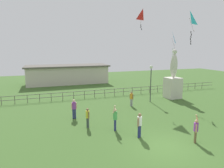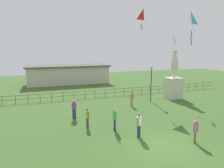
# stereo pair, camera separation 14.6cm
# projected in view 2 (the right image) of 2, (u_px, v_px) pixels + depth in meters

# --- Properties ---
(ground_plane) EXTENTS (80.00, 80.00, 0.00)m
(ground_plane) POSITION_uv_depth(u_px,v_px,m) (165.00, 147.00, 12.48)
(ground_plane) COLOR #3D6028
(statue_monument) EXTENTS (1.71, 1.71, 6.00)m
(statue_monument) POSITION_uv_depth(u_px,v_px,m) (174.00, 83.00, 24.61)
(statue_monument) COLOR beige
(statue_monument) RESTS_ON ground_plane
(lamppost) EXTENTS (0.36, 0.36, 4.25)m
(lamppost) POSITION_uv_depth(u_px,v_px,m) (151.00, 75.00, 22.54)
(lamppost) COLOR #38383D
(lamppost) RESTS_ON ground_plane
(person_0) EXTENTS (0.45, 0.35, 1.74)m
(person_0) POSITION_uv_depth(u_px,v_px,m) (139.00, 124.00, 13.65)
(person_0) COLOR navy
(person_0) RESTS_ON ground_plane
(person_1) EXTENTS (0.29, 0.46, 1.56)m
(person_1) POSITION_uv_depth(u_px,v_px,m) (87.00, 116.00, 15.41)
(person_1) COLOR #3F4C47
(person_1) RESTS_ON ground_plane
(person_2) EXTENTS (0.29, 0.43, 1.58)m
(person_2) POSITION_uv_depth(u_px,v_px,m) (132.00, 98.00, 21.22)
(person_2) COLOR #99999E
(person_2) RESTS_ON ground_plane
(person_3) EXTENTS (0.52, 0.32, 1.73)m
(person_3) POSITION_uv_depth(u_px,v_px,m) (74.00, 108.00, 17.41)
(person_3) COLOR navy
(person_3) RESTS_ON ground_plane
(person_4) EXTENTS (0.43, 0.43, 1.85)m
(person_4) POSITION_uv_depth(u_px,v_px,m) (195.00, 129.00, 12.85)
(person_4) COLOR brown
(person_4) RESTS_ON ground_plane
(person_5) EXTENTS (0.42, 0.49, 1.99)m
(person_5) POSITION_uv_depth(u_px,v_px,m) (115.00, 118.00, 14.86)
(person_5) COLOR navy
(person_5) RESTS_ON ground_plane
(kite_0) EXTENTS (0.83, 0.86, 2.86)m
(kite_0) POSITION_uv_depth(u_px,v_px,m) (172.00, 39.00, 21.92)
(kite_0) COLOR #198CD1
(kite_2) EXTENTS (1.06, 0.82, 2.34)m
(kite_2) POSITION_uv_depth(u_px,v_px,m) (143.00, 15.00, 22.81)
(kite_2) COLOR red
(kite_3) EXTENTS (1.12, 1.00, 3.25)m
(kite_3) POSITION_uv_depth(u_px,v_px,m) (190.00, 19.00, 19.41)
(kite_3) COLOR #19B2B2
(waterfront_railing) EXTENTS (36.06, 0.06, 0.95)m
(waterfront_railing) POSITION_uv_depth(u_px,v_px,m) (100.00, 92.00, 25.31)
(waterfront_railing) COLOR #4C4742
(waterfront_railing) RESTS_ON ground_plane
(pavilion_building) EXTENTS (14.23, 5.59, 3.22)m
(pavilion_building) POSITION_uv_depth(u_px,v_px,m) (69.00, 74.00, 35.52)
(pavilion_building) COLOR beige
(pavilion_building) RESTS_ON ground_plane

